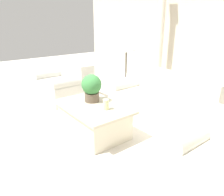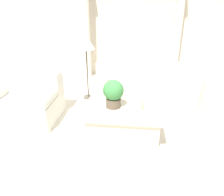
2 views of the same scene
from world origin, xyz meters
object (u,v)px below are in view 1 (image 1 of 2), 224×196
object	(u,v)px
coffee_table	(94,119)
potted_plant	(92,87)
sofa_long	(163,100)
floor_lamp	(126,47)
armchair	(214,152)
loveseat	(65,83)

from	to	relation	value
coffee_table	potted_plant	distance (m)	0.53
sofa_long	coffee_table	world-z (taller)	sofa_long
coffee_table	floor_lamp	size ratio (longest dim) A/B	0.89
floor_lamp	armchair	bearing A→B (deg)	-20.55
potted_plant	floor_lamp	world-z (taller)	floor_lamp
loveseat	potted_plant	world-z (taller)	potted_plant
coffee_table	floor_lamp	world-z (taller)	floor_lamp
coffee_table	potted_plant	bearing A→B (deg)	151.70
loveseat	armchair	xyz separation A→B (m)	(3.69, 0.04, 0.00)
coffee_table	armchair	distance (m)	1.86
potted_plant	floor_lamp	bearing A→B (deg)	117.65
potted_plant	armchair	bearing A→B (deg)	11.65
sofa_long	loveseat	xyz separation A→B (m)	(-2.20, -0.94, 0.01)
floor_lamp	sofa_long	bearing A→B (deg)	-5.28
loveseat	floor_lamp	size ratio (longest dim) A/B	0.89
potted_plant	armchair	xyz separation A→B (m)	(1.96, 0.40, -0.39)
potted_plant	floor_lamp	size ratio (longest dim) A/B	0.32
loveseat	coffee_table	distance (m)	1.96
coffee_table	armchair	xyz separation A→B (m)	(1.79, 0.50, 0.10)
loveseat	floor_lamp	distance (m)	1.69
sofa_long	potted_plant	bearing A→B (deg)	-109.63
floor_lamp	coffee_table	bearing A→B (deg)	-58.82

